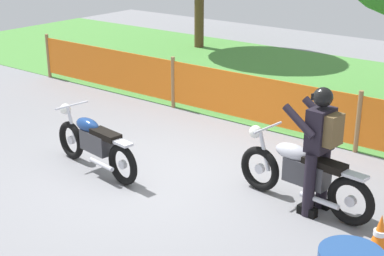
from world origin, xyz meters
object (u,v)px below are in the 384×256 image
motorcycle_trailing (302,173)px  traffic_cone (380,236)px  motorcycle_lead (94,143)px  rider_trailing (320,144)px

motorcycle_trailing → traffic_cone: size_ratio=3.89×
motorcycle_trailing → motorcycle_lead: bearing=22.5°
motorcycle_lead → motorcycle_trailing: motorcycle_trailing is taller
motorcycle_trailing → rider_trailing: size_ratio=1.22×
motorcycle_lead → rider_trailing: (3.24, 0.85, 0.50)m
traffic_cone → rider_trailing: bearing=152.8°
motorcycle_trailing → traffic_cone: 1.41m
motorcycle_lead → motorcycle_trailing: size_ratio=0.95×
motorcycle_trailing → rider_trailing: bearing=-179.5°
rider_trailing → traffic_cone: size_ratio=3.19×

